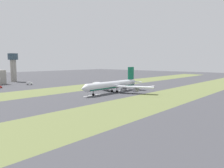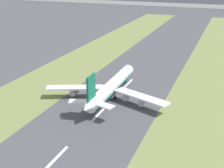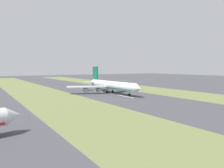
# 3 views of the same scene
# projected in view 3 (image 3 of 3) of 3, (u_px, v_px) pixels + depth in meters

# --- Properties ---
(ground_plane) EXTENTS (800.00, 800.00, 0.00)m
(ground_plane) POSITION_uv_depth(u_px,v_px,m) (112.00, 94.00, 161.48)
(ground_plane) COLOR #424247
(grass_median_west) EXTENTS (40.00, 600.00, 0.01)m
(grass_median_west) POSITION_uv_depth(u_px,v_px,m) (157.00, 90.00, 185.29)
(grass_median_west) COLOR olive
(grass_median_west) RESTS_ON ground
(grass_median_east) EXTENTS (40.00, 600.00, 0.01)m
(grass_median_east) POSITION_uv_depth(u_px,v_px,m) (51.00, 98.00, 137.68)
(grass_median_east) COLOR olive
(grass_median_east) RESTS_ON ground
(centreline_dash_near) EXTENTS (1.20, 18.00, 0.01)m
(centreline_dash_near) POSITION_uv_depth(u_px,v_px,m) (78.00, 87.00, 214.18)
(centreline_dash_near) COLOR silver
(centreline_dash_near) RESTS_ON ground
(centreline_dash_mid) EXTENTS (1.20, 18.00, 0.01)m
(centreline_dash_mid) POSITION_uv_depth(u_px,v_px,m) (97.00, 91.00, 180.38)
(centreline_dash_mid) COLOR silver
(centreline_dash_mid) RESTS_ON ground
(centreline_dash_far) EXTENTS (1.20, 18.00, 0.01)m
(centreline_dash_far) POSITION_uv_depth(u_px,v_px,m) (126.00, 96.00, 146.57)
(centreline_dash_far) COLOR silver
(centreline_dash_far) RESTS_ON ground
(airplane_main_jet) EXTENTS (64.13, 67.08, 20.20)m
(airplane_main_jet) POSITION_uv_depth(u_px,v_px,m) (111.00, 85.00, 165.54)
(airplane_main_jet) COLOR silver
(airplane_main_jet) RESTS_ON ground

